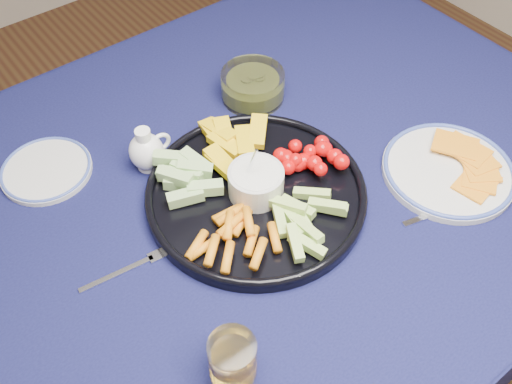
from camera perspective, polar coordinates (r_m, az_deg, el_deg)
dining_table at (r=1.11m, az=-5.20°, el=-4.21°), size 1.67×1.07×0.75m
crudite_platter at (r=1.03m, az=-0.16°, el=0.14°), size 0.40×0.40×0.13m
creamer_pitcher at (r=1.09m, az=-10.86°, el=4.08°), size 0.08×0.07×0.09m
pickle_bowl at (r=1.23m, az=-0.32°, el=10.49°), size 0.13×0.13×0.06m
cheese_plate at (r=1.14m, az=18.72°, el=2.19°), size 0.25×0.25×0.03m
juice_tumbler at (r=0.84m, az=-2.35°, el=-16.46°), size 0.07×0.07×0.08m
fork_left at (r=0.98m, az=-12.34°, el=-7.37°), size 0.16×0.03×0.00m
fork_right at (r=1.09m, az=19.13°, el=-1.41°), size 0.18×0.06×0.00m
side_plate_extra at (r=1.15m, az=-20.25°, el=2.11°), size 0.17×0.17×0.01m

